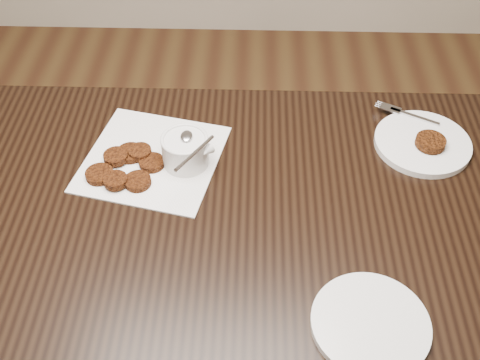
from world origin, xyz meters
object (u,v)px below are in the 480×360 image
Objects in this scene: table at (225,324)px; napkin at (153,159)px; sauce_ramekin at (184,138)px; plate_empty at (370,324)px; plate_with_patty at (423,140)px.

napkin is at bearing 131.05° from table.
sauce_ramekin reaches higher than plate_empty.
plate_empty reaches higher than table.
table is 6.75× the size of plate_empty.
plate_with_patty reaches higher than napkin.
sauce_ramekin reaches higher than napkin.
sauce_ramekin is 0.68× the size of plate_empty.
napkin reaches higher than table.
table is 4.84× the size of napkin.
plate_with_patty is 1.05× the size of plate_empty.
sauce_ramekin is at bearing -172.15° from plate_with_patty.
table is 0.45m from napkin.
plate_with_patty is (0.44, 0.25, 0.39)m from table.
plate_empty is (0.26, -0.21, 0.38)m from table.
table is 0.51m from plate_empty.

